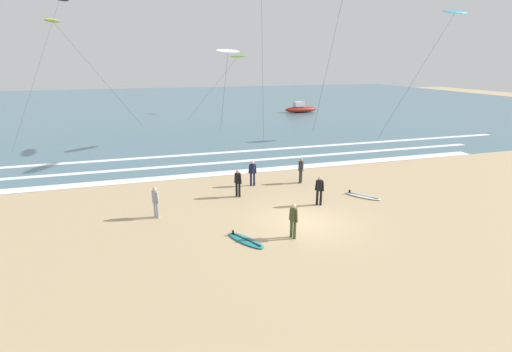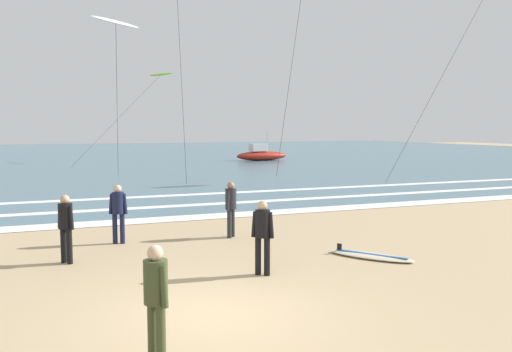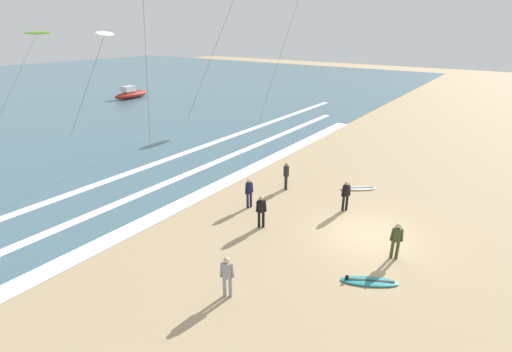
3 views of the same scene
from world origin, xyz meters
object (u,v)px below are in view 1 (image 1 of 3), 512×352
at_px(surfboard_left_pile, 363,196).
at_px(surfboard_near_water, 246,240).
at_px(surfer_left_near, 293,218).
at_px(surfer_foreground_main, 253,171).
at_px(surfer_right_near, 155,199).
at_px(surfer_left_far, 238,181).
at_px(kite_white_low_near, 228,51).
at_px(surfer_background_far, 319,188).
at_px(offshore_boat, 301,109).
at_px(kite_cyan_mid_center, 455,13).
at_px(kite_black_far_left, 59,0).
at_px(surfer_mid_group, 301,168).
at_px(kite_lime_distant_high, 238,57).
at_px(kite_yellow_high_left, 53,21).

xyz_separation_m(surfboard_left_pile, surfboard_near_water, (-7.89, -3.42, 0.00)).
bearing_deg(surfer_left_near, surfer_foreground_main, 87.61).
height_order(surfer_right_near, surfboard_near_water, surfer_right_near).
relative_size(surfer_left_far, kite_white_low_near, 0.17).
xyz_separation_m(surfer_right_near, surfboard_near_water, (3.57, -3.77, -0.91)).
bearing_deg(surfboard_near_water, kite_white_low_near, 79.12).
height_order(surfer_background_far, offshore_boat, offshore_boat).
distance_m(kite_white_low_near, kite_cyan_mid_center, 22.23).
bearing_deg(kite_black_far_left, kite_cyan_mid_center, -22.72).
bearing_deg(kite_white_low_near, kite_black_far_left, 138.53).
bearing_deg(offshore_boat, surfer_foreground_main, -117.98).
relative_size(surfer_mid_group, kite_lime_distant_high, 0.17).
relative_size(surfer_foreground_main, offshore_boat, 0.30).
distance_m(surfboard_left_pile, kite_cyan_mid_center, 25.58).
distance_m(surfer_left_near, surfer_background_far, 4.34).
bearing_deg(surfer_background_far, kite_yellow_high_left, 118.09).
xyz_separation_m(surfer_mid_group, surfboard_left_pile, (2.42, -3.42, -0.91)).
height_order(surfer_background_far, kite_white_low_near, kite_white_low_near).
bearing_deg(surfer_background_far, kite_lime_distant_high, 82.34).
bearing_deg(kite_lime_distant_high, surfer_left_far, -104.13).
xyz_separation_m(surfboard_left_pile, kite_cyan_mid_center, (17.73, 14.15, 11.82)).
bearing_deg(kite_yellow_high_left, kite_cyan_mid_center, -25.77).
bearing_deg(kite_yellow_high_left, offshore_boat, 4.48).
height_order(surfer_left_near, kite_lime_distant_high, kite_lime_distant_high).
bearing_deg(surfer_right_near, surfer_left_far, 20.85).
height_order(surfer_foreground_main, kite_white_low_near, kite_white_low_near).
bearing_deg(surfer_left_near, surfboard_near_water, 172.67).
xyz_separation_m(surfer_mid_group, surfboard_near_water, (-5.47, -6.85, -0.91)).
relative_size(surfer_left_far, surfboard_near_water, 0.75).
bearing_deg(kite_cyan_mid_center, surfer_mid_group, -151.98).
bearing_deg(surfer_foreground_main, kite_lime_distant_high, 77.34).
bearing_deg(offshore_boat, surfboard_left_pile, -107.62).
bearing_deg(kite_cyan_mid_center, surfboard_near_water, -145.57).
xyz_separation_m(surfboard_left_pile, kite_lime_distant_high, (2.18, 37.97, 8.02)).
bearing_deg(surfer_right_near, surfer_left_near, -35.57).
distance_m(surfer_left_far, surfer_mid_group, 4.63).
bearing_deg(surfer_background_far, offshore_boat, 68.31).
height_order(surfboard_near_water, kite_cyan_mid_center, kite_cyan_mid_center).
bearing_deg(kite_yellow_high_left, surfer_left_near, -67.83).
distance_m(surfboard_near_water, kite_cyan_mid_center, 33.24).
distance_m(surfer_foreground_main, kite_white_low_near, 14.57).
height_order(surfer_foreground_main, surfer_right_near, same).
bearing_deg(surfboard_near_water, kite_cyan_mid_center, 34.43).
bearing_deg(surfer_foreground_main, kite_black_far_left, 117.84).
distance_m(surfer_left_near, kite_yellow_high_left, 40.71).
height_order(surfer_left_far, surfer_background_far, same).
bearing_deg(kite_yellow_high_left, surfer_foreground_main, -62.37).
bearing_deg(surfer_left_far, kite_yellow_high_left, 114.26).
bearing_deg(surfer_foreground_main, kite_cyan_mid_center, 24.05).
bearing_deg(surfboard_left_pile, surfer_mid_group, 125.27).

